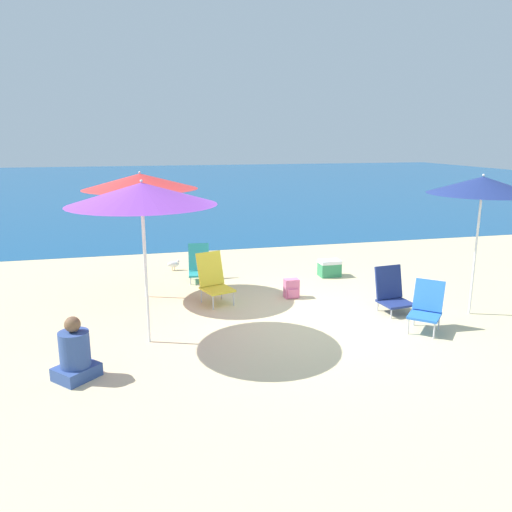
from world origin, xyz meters
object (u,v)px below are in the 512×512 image
(beach_chair_teal, at_px, (199,265))
(backpack_pink, at_px, (291,289))
(beach_umbrella_navy, at_px, (482,185))
(person_seated_near, at_px, (75,355))
(beach_chair_yellow, at_px, (214,279))
(beach_chair_blue, at_px, (427,306))
(cooler_box, at_px, (329,268))
(seagull, at_px, (174,264))
(beach_umbrella_purple, at_px, (142,194))
(beach_chair_navy, at_px, (392,292))
(beach_umbrella_red, at_px, (140,181))

(beach_chair_teal, xyz_separation_m, backpack_pink, (1.48, -1.55, -0.15))
(beach_umbrella_navy, distance_m, person_seated_near, 6.38)
(beach_umbrella_navy, xyz_separation_m, beach_chair_yellow, (-4.00, 1.59, -1.68))
(beach_umbrella_navy, bearing_deg, backpack_pink, 149.79)
(beach_umbrella_navy, height_order, beach_chair_blue, beach_umbrella_navy)
(cooler_box, distance_m, seagull, 3.37)
(beach_umbrella_purple, height_order, beach_chair_navy, beach_umbrella_purple)
(beach_umbrella_navy, height_order, backpack_pink, beach_umbrella_navy)
(beach_umbrella_purple, xyz_separation_m, cooler_box, (3.78, 2.63, -1.93))
(beach_umbrella_red, xyz_separation_m, backpack_pink, (2.56, -0.67, -1.92))
(seagull, bearing_deg, backpack_pink, -51.63)
(person_seated_near, xyz_separation_m, cooler_box, (4.67, 3.54, -0.13))
(beach_umbrella_red, height_order, beach_chair_yellow, beach_umbrella_red)
(beach_chair_navy, xyz_separation_m, backpack_pink, (-1.40, 1.07, -0.16))
(beach_umbrella_purple, bearing_deg, beach_chair_yellow, 52.69)
(backpack_pink, bearing_deg, seagull, 128.37)
(person_seated_near, xyz_separation_m, backpack_pink, (3.47, 2.36, -0.14))
(beach_chair_navy, relative_size, beach_chair_yellow, 0.85)
(beach_chair_yellow, distance_m, beach_chair_blue, 3.55)
(beach_umbrella_red, height_order, beach_chair_teal, beach_umbrella_red)
(person_seated_near, bearing_deg, beach_umbrella_navy, 55.55)
(beach_umbrella_red, relative_size, backpack_pink, 6.54)
(beach_chair_teal, relative_size, seagull, 2.68)
(cooler_box, bearing_deg, beach_chair_blue, -84.72)
(person_seated_near, relative_size, seagull, 2.92)
(beach_chair_yellow, relative_size, cooler_box, 1.99)
(backpack_pink, bearing_deg, beach_umbrella_red, 165.28)
(beach_chair_blue, relative_size, backpack_pink, 2.13)
(beach_umbrella_red, height_order, backpack_pink, beach_umbrella_red)
(beach_chair_yellow, distance_m, person_seated_near, 3.20)
(beach_chair_teal, bearing_deg, beach_umbrella_purple, -103.60)
(beach_chair_yellow, relative_size, seagull, 3.25)
(beach_umbrella_navy, height_order, beach_chair_yellow, beach_umbrella_navy)
(beach_umbrella_purple, distance_m, cooler_box, 4.99)
(beach_chair_blue, distance_m, backpack_pink, 2.47)
(beach_umbrella_red, height_order, seagull, beach_umbrella_red)
(beach_chair_yellow, relative_size, person_seated_near, 1.12)
(beach_chair_blue, height_order, cooler_box, beach_chair_blue)
(beach_umbrella_navy, bearing_deg, person_seated_near, -172.04)
(beach_chair_navy, bearing_deg, beach_umbrella_red, 150.11)
(seagull, bearing_deg, beach_umbrella_purple, -99.56)
(beach_chair_blue, bearing_deg, beach_umbrella_purple, -144.44)
(beach_chair_teal, xyz_separation_m, beach_chair_blue, (2.97, -3.50, 0.06))
(beach_umbrella_red, relative_size, beach_chair_blue, 3.07)
(beach_chair_yellow, bearing_deg, beach_chair_navy, -41.01)
(beach_umbrella_red, distance_m, person_seated_near, 3.63)
(beach_umbrella_purple, bearing_deg, person_seated_near, -134.40)
(beach_umbrella_navy, bearing_deg, beach_chair_blue, -158.02)
(beach_chair_teal, distance_m, backpack_pink, 2.14)
(beach_umbrella_navy, height_order, beach_chair_navy, beach_umbrella_navy)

